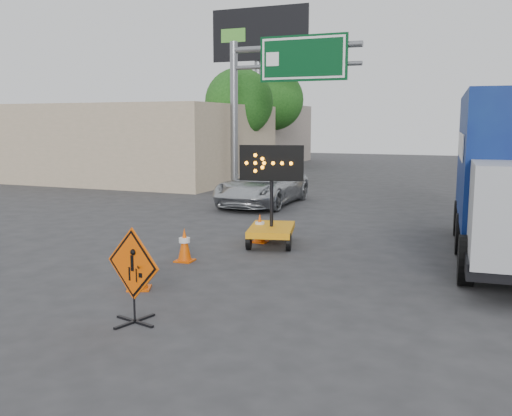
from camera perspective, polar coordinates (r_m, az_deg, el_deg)
The scene contains 13 objects.
ground at distance 8.78m, azimuth -11.96°, elevation -12.32°, with size 100.00×100.00×0.00m, color #2D2D30.
storefront_left_near at distance 32.65m, azimuth -12.87°, elevation 6.42°, with size 14.00×10.00×4.00m, color tan.
storefront_left_far at distance 45.27m, azimuth -3.69°, elevation 7.41°, with size 12.00×10.00×4.40m, color #A09085.
highway_gantry at distance 26.42m, azimuth 1.93°, elevation 12.83°, with size 6.18×0.38×6.90m.
billboard at distance 35.39m, azimuth 0.36°, elevation 15.46°, with size 6.10×0.54×9.85m.
tree_left_near at distance 31.45m, azimuth -1.70°, elevation 10.49°, with size 3.71×3.71×6.03m.
tree_left_far at distance 39.25m, azimuth 1.74°, elevation 10.74°, with size 4.10×4.10×6.66m.
construction_sign at distance 9.06m, azimuth -12.17°, elevation -6.35°, with size 1.11×0.79×1.51m.
arrow_board at distance 14.49m, azimuth 1.56°, elevation -1.47°, with size 1.58×1.99×2.54m.
pickup_truck at distance 21.58m, azimuth 0.65°, elevation 2.20°, with size 2.35×5.10×1.42m, color #B7BABF.
cone_a at distance 10.93m, azimuth -11.66°, elevation -5.90°, with size 0.55×0.55×0.81m.
cone_b at distance 12.92m, azimuth -7.16°, elevation -3.65°, with size 0.41×0.41×0.77m.
cone_c at distance 14.84m, azimuth 0.38°, elevation -2.00°, with size 0.40×0.40×0.76m.
Camera 1 is at (4.67, -6.77, 3.10)m, focal length 40.00 mm.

